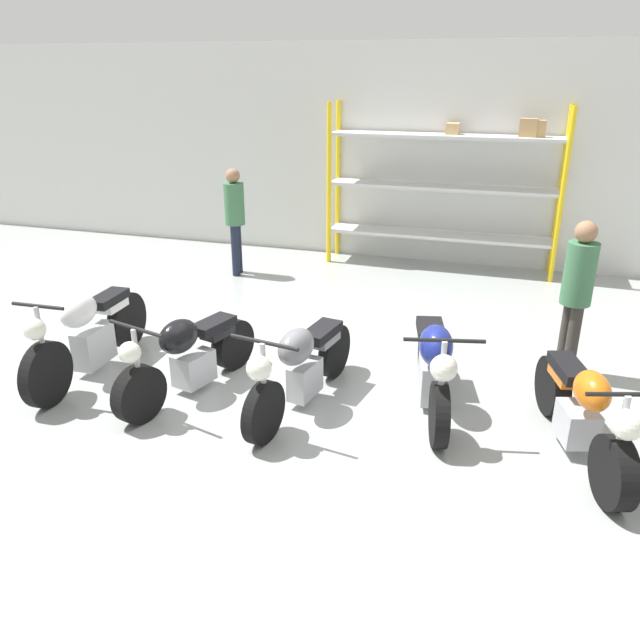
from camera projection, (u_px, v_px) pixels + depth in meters
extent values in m
plane|color=#9EA3A0|center=(309.00, 396.00, 6.50)|extent=(30.00, 30.00, 0.00)
cube|color=silver|center=(407.00, 155.00, 10.56)|extent=(30.00, 0.08, 3.60)
cylinder|color=yellow|center=(329.00, 185.00, 10.50)|extent=(0.08, 0.08, 2.67)
cylinder|color=yellow|center=(562.00, 198.00, 9.47)|extent=(0.08, 0.08, 2.67)
cylinder|color=yellow|center=(338.00, 180.00, 10.98)|extent=(0.08, 0.08, 2.67)
cylinder|color=yellow|center=(560.00, 192.00, 9.96)|extent=(0.08, 0.08, 2.67)
cube|color=silver|center=(438.00, 235.00, 10.52)|extent=(3.70, 0.55, 0.05)
cube|color=silver|center=(442.00, 187.00, 10.22)|extent=(3.70, 0.55, 0.05)
cube|color=silver|center=(445.00, 136.00, 9.92)|extent=(3.70, 0.55, 0.05)
cube|color=tan|center=(453.00, 129.00, 9.94)|extent=(0.20, 0.27, 0.17)
cube|color=tan|center=(535.00, 129.00, 9.51)|extent=(0.32, 0.21, 0.25)
cube|color=tan|center=(528.00, 128.00, 9.51)|extent=(0.27, 0.20, 0.27)
cylinder|color=black|center=(47.00, 374.00, 6.21)|extent=(0.15, 0.68, 0.68)
cylinder|color=black|center=(127.00, 320.00, 7.55)|extent=(0.15, 0.68, 0.68)
cube|color=#ADADB2|center=(94.00, 345.00, 6.94)|extent=(0.24, 0.52, 0.43)
ellipsoid|color=silver|center=(78.00, 311.00, 6.61)|extent=(0.31, 0.53, 0.34)
cube|color=black|center=(108.00, 298.00, 7.12)|extent=(0.26, 0.55, 0.10)
cube|color=silver|center=(112.00, 304.00, 7.20)|extent=(0.22, 0.38, 0.12)
cylinder|color=#ADADB2|center=(42.00, 341.00, 6.10)|extent=(0.05, 0.05, 0.71)
sphere|color=silver|center=(34.00, 329.00, 5.98)|extent=(0.22, 0.22, 0.22)
cylinder|color=black|center=(38.00, 306.00, 5.99)|extent=(0.57, 0.06, 0.04)
cylinder|color=black|center=(139.00, 394.00, 5.94)|extent=(0.30, 0.59, 0.57)
cylinder|color=black|center=(233.00, 344.00, 7.02)|extent=(0.30, 0.59, 0.57)
cube|color=#ADADB2|center=(194.00, 368.00, 6.53)|extent=(0.38, 0.47, 0.34)
ellipsoid|color=black|center=(179.00, 336.00, 6.24)|extent=(0.41, 0.53, 0.35)
cube|color=black|center=(213.00, 325.00, 6.66)|extent=(0.37, 0.56, 0.10)
cube|color=black|center=(218.00, 331.00, 6.74)|extent=(0.29, 0.40, 0.12)
cylinder|color=#ADADB2|center=(137.00, 362.00, 5.83)|extent=(0.06, 0.06, 0.66)
sphere|color=silver|center=(130.00, 352.00, 5.73)|extent=(0.21, 0.21, 0.21)
cylinder|color=black|center=(136.00, 329.00, 5.73)|extent=(0.67, 0.21, 0.04)
cylinder|color=black|center=(264.00, 412.00, 5.61)|extent=(0.21, 0.60, 0.59)
cylinder|color=black|center=(335.00, 351.00, 6.83)|extent=(0.21, 0.60, 0.59)
cube|color=#ADADB2|center=(305.00, 379.00, 6.27)|extent=(0.27, 0.45, 0.36)
ellipsoid|color=slate|center=(296.00, 347.00, 5.97)|extent=(0.37, 0.54, 0.34)
cube|color=black|center=(321.00, 332.00, 6.43)|extent=(0.33, 0.57, 0.10)
cube|color=slate|center=(324.00, 338.00, 6.52)|extent=(0.27, 0.41, 0.12)
cylinder|color=#ADADB2|center=(264.00, 378.00, 5.50)|extent=(0.06, 0.06, 0.67)
sphere|color=silver|center=(259.00, 368.00, 5.39)|extent=(0.23, 0.23, 0.23)
cylinder|color=black|center=(264.00, 342.00, 5.40)|extent=(0.68, 0.15, 0.04)
cylinder|color=black|center=(439.00, 415.00, 5.57)|extent=(0.26, 0.61, 0.60)
cylinder|color=black|center=(426.00, 349.00, 6.87)|extent=(0.26, 0.61, 0.60)
cube|color=#ADADB2|center=(431.00, 379.00, 6.27)|extent=(0.34, 0.52, 0.40)
ellipsoid|color=navy|center=(436.00, 346.00, 5.95)|extent=(0.44, 0.59, 0.38)
cube|color=black|center=(431.00, 329.00, 6.47)|extent=(0.37, 0.55, 0.10)
cube|color=navy|center=(430.00, 336.00, 6.54)|extent=(0.30, 0.40, 0.12)
cylinder|color=#ADADB2|center=(442.00, 379.00, 5.45)|extent=(0.06, 0.06, 0.71)
sphere|color=silver|center=(444.00, 368.00, 5.33)|extent=(0.24, 0.24, 0.24)
cylinder|color=black|center=(444.00, 340.00, 5.35)|extent=(0.69, 0.19, 0.04)
cylinder|color=black|center=(614.00, 472.00, 4.78)|extent=(0.32, 0.61, 0.59)
cylinder|color=black|center=(553.00, 386.00, 6.09)|extent=(0.32, 0.61, 0.59)
cube|color=#ADADB2|center=(577.00, 424.00, 5.49)|extent=(0.38, 0.45, 0.32)
ellipsoid|color=orange|center=(592.00, 391.00, 5.18)|extent=(0.39, 0.50, 0.32)
cube|color=black|center=(569.00, 368.00, 5.67)|extent=(0.38, 0.60, 0.10)
cube|color=orange|center=(565.00, 374.00, 5.76)|extent=(0.30, 0.43, 0.12)
cylinder|color=#ADADB2|center=(620.00, 435.00, 4.68)|extent=(0.06, 0.06, 0.65)
sphere|color=silver|center=(628.00, 425.00, 4.56)|extent=(0.24, 0.24, 0.24)
cylinder|color=black|center=(626.00, 394.00, 4.58)|extent=(0.58, 0.20, 0.04)
cylinder|color=#1E2338|center=(238.00, 248.00, 10.28)|extent=(0.13, 0.13, 0.83)
cylinder|color=#1E2338|center=(235.00, 251.00, 10.11)|extent=(0.13, 0.13, 0.83)
cylinder|color=#3F724C|center=(234.00, 204.00, 9.91)|extent=(0.38, 0.38, 0.66)
sphere|color=#9E7051|center=(233.00, 176.00, 9.75)|extent=(0.23, 0.23, 0.23)
cylinder|color=#38332D|center=(565.00, 336.00, 6.88)|extent=(0.13, 0.13, 0.84)
cylinder|color=#38332D|center=(572.00, 343.00, 6.72)|extent=(0.13, 0.13, 0.84)
cylinder|color=#3F724C|center=(579.00, 274.00, 6.52)|extent=(0.41, 0.41, 0.67)
sphere|color=#9E7051|center=(586.00, 232.00, 6.35)|extent=(0.23, 0.23, 0.23)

